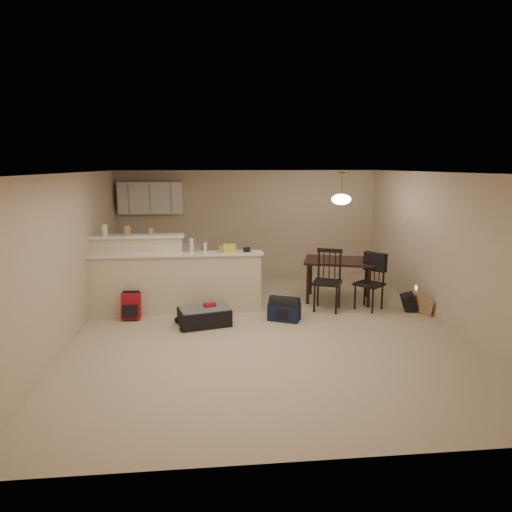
{
  "coord_description": "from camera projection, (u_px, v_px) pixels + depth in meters",
  "views": [
    {
      "loc": [
        -0.88,
        -7.09,
        2.61
      ],
      "look_at": [
        -0.1,
        0.7,
        1.05
      ],
      "focal_mm": 32.0,
      "sensor_mm": 36.0,
      "label": 1
    }
  ],
  "objects": [
    {
      "name": "black_daypack",
      "position": [
        409.0,
        302.0,
        8.35
      ],
      "size": [
        0.33,
        0.39,
        0.3
      ],
      "primitive_type": "cube",
      "rotation": [
        0.0,
        0.0,
        1.27
      ],
      "color": "black",
      "rests_on": "ground"
    },
    {
      "name": "pouch",
      "position": [
        247.0,
        250.0,
        8.15
      ],
      "size": [
        0.12,
        0.1,
        0.08
      ],
      "primitive_type": "cube",
      "color": "#A88156",
      "rests_on": "breakfast_bar"
    },
    {
      "name": "navy_duffel",
      "position": [
        284.0,
        312.0,
        7.8
      ],
      "size": [
        0.6,
        0.48,
        0.29
      ],
      "primitive_type": "cube",
      "rotation": [
        0.0,
        0.0,
        -0.42
      ],
      "color": "#121C3A",
      "rests_on": "ground"
    },
    {
      "name": "bottle_b",
      "position": [
        205.0,
        248.0,
        8.07
      ],
      "size": [
        0.06,
        0.06,
        0.18
      ],
      "primitive_type": "cylinder",
      "color": "silver",
      "rests_on": "breakfast_bar"
    },
    {
      "name": "pendant_lamp",
      "position": [
        341.0,
        199.0,
        8.59
      ],
      "size": [
        0.36,
        0.36,
        0.62
      ],
      "color": "brown",
      "rests_on": "room"
    },
    {
      "name": "suitcase",
      "position": [
        204.0,
        317.0,
        7.57
      ],
      "size": [
        0.93,
        0.72,
        0.28
      ],
      "primitive_type": "cube",
      "rotation": [
        0.0,
        0.0,
        0.25
      ],
      "color": "black",
      "rests_on": "ground"
    },
    {
      "name": "dining_chair_near",
      "position": [
        327.0,
        281.0,
        8.27
      ],
      "size": [
        0.63,
        0.62,
        1.11
      ],
      "primitive_type": null,
      "rotation": [
        0.0,
        0.0,
        -0.4
      ],
      "color": "black",
      "rests_on": "ground"
    },
    {
      "name": "cardboard_sheet",
      "position": [
        422.0,
        305.0,
        8.13
      ],
      "size": [
        0.19,
        0.41,
        0.33
      ],
      "primitive_type": "cube",
      "rotation": [
        0.0,
        0.0,
        1.98
      ],
      "color": "#A88156",
      "rests_on": "ground"
    },
    {
      "name": "cereal_box",
      "position": [
        128.0,
        231.0,
        8.09
      ],
      "size": [
        0.1,
        0.07,
        0.16
      ],
      "primitive_type": "cube",
      "color": "#A88156",
      "rests_on": "breakfast_bar"
    },
    {
      "name": "small_box",
      "position": [
        151.0,
        232.0,
        8.14
      ],
      "size": [
        0.08,
        0.06,
        0.12
      ],
      "primitive_type": "cube",
      "color": "#A88156",
      "rests_on": "breakfast_bar"
    },
    {
      "name": "bottle_a",
      "position": [
        192.0,
        246.0,
        8.04
      ],
      "size": [
        0.07,
        0.07,
        0.26
      ],
      "primitive_type": "cylinder",
      "color": "silver",
      "rests_on": "breakfast_bar"
    },
    {
      "name": "extra_item_y",
      "position": [
        227.0,
        248.0,
        8.11
      ],
      "size": [
        0.05,
        0.05,
        0.15
      ],
      "primitive_type": "cylinder",
      "color": "silver",
      "rests_on": "breakfast_bar"
    },
    {
      "name": "breakfast_bar",
      "position": [
        163.0,
        279.0,
        8.19
      ],
      "size": [
        3.08,
        0.58,
        1.39
      ],
      "color": "beige",
      "rests_on": "ground"
    },
    {
      "name": "bag_lump",
      "position": [
        229.0,
        248.0,
        8.12
      ],
      "size": [
        0.22,
        0.18,
        0.14
      ],
      "primitive_type": "cube",
      "color": "#A88156",
      "rests_on": "breakfast_bar"
    },
    {
      "name": "upper_cabinets",
      "position": [
        151.0,
        198.0,
        10.17
      ],
      "size": [
        1.4,
        0.34,
        0.7
      ],
      "primitive_type": "cube",
      "color": "white",
      "rests_on": "room"
    },
    {
      "name": "kitchen_counter",
      "position": [
        162.0,
        262.0,
        10.35
      ],
      "size": [
        1.8,
        0.6,
        0.9
      ],
      "primitive_type": "cube",
      "color": "white",
      "rests_on": "ground"
    },
    {
      "name": "thermostat",
      "position": [
        406.0,
        222.0,
        9.03
      ],
      "size": [
        0.02,
        0.12,
        0.12
      ],
      "primitive_type": "cube",
      "color": "beige",
      "rests_on": "room"
    },
    {
      "name": "room",
      "position": [
        267.0,
        252.0,
        7.27
      ],
      "size": [
        7.0,
        7.02,
        2.5
      ],
      "color": "beige",
      "rests_on": "ground"
    },
    {
      "name": "dining_table",
      "position": [
        339.0,
        265.0,
        8.84
      ],
      "size": [
        1.5,
        1.21,
        0.81
      ],
      "rotation": [
        0.0,
        0.0,
        -0.29
      ],
      "color": "black",
      "rests_on": "ground"
    },
    {
      "name": "red_backpack",
      "position": [
        131.0,
        306.0,
        7.85
      ],
      "size": [
        0.31,
        0.19,
        0.46
      ],
      "primitive_type": "cube",
      "rotation": [
        0.0,
        0.0,
        -0.01
      ],
      "color": "maroon",
      "rests_on": "ground"
    },
    {
      "name": "extra_item_x",
      "position": [
        223.0,
        249.0,
        8.11
      ],
      "size": [
        0.14,
        0.1,
        0.11
      ],
      "primitive_type": "cube",
      "color": "#A88156",
      "rests_on": "breakfast_bar"
    },
    {
      "name": "jar",
      "position": [
        105.0,
        230.0,
        8.05
      ],
      "size": [
        0.1,
        0.1,
        0.2
      ],
      "primitive_type": "cylinder",
      "color": "silver",
      "rests_on": "breakfast_bar"
    },
    {
      "name": "dining_chair_far",
      "position": [
        369.0,
        283.0,
        8.32
      ],
      "size": [
        0.61,
        0.62,
        1.02
      ],
      "primitive_type": null,
      "rotation": [
        0.0,
        0.0,
        -0.86
      ],
      "color": "black",
      "rests_on": "ground"
    }
  ]
}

